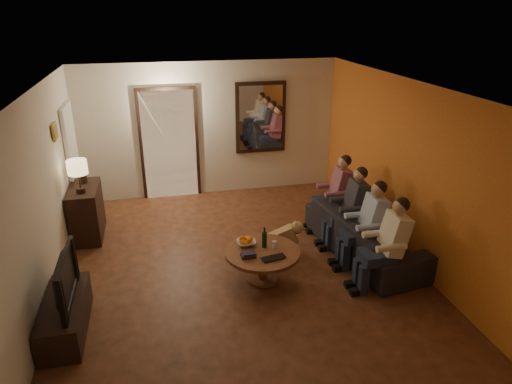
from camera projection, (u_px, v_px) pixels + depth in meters
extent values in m
cube|color=#3F2111|center=(241.00, 268.00, 6.65)|extent=(5.00, 6.00, 0.01)
cube|color=white|center=(238.00, 88.00, 5.66)|extent=(5.00, 6.00, 0.01)
cube|color=beige|center=(210.00, 130.00, 8.86)|extent=(5.00, 0.02, 2.60)
cube|color=beige|center=(314.00, 327.00, 3.45)|extent=(5.00, 0.02, 2.60)
cube|color=beige|center=(41.00, 202.00, 5.64)|extent=(0.02, 6.00, 2.60)
cube|color=beige|center=(407.00, 171.00, 6.67)|extent=(0.02, 6.00, 2.60)
cube|color=#CC6222|center=(406.00, 171.00, 6.67)|extent=(0.01, 6.00, 2.60)
cube|color=#FFE0A5|center=(169.00, 145.00, 8.77)|extent=(1.00, 0.06, 2.10)
cube|color=black|center=(169.00, 145.00, 8.76)|extent=(1.12, 0.04, 2.22)
cube|color=silver|center=(183.00, 152.00, 8.89)|extent=(0.45, 0.03, 1.70)
cube|color=black|center=(261.00, 118.00, 8.95)|extent=(1.00, 0.05, 1.40)
cube|color=white|center=(261.00, 118.00, 8.93)|extent=(0.86, 0.02, 1.26)
cube|color=white|center=(74.00, 164.00, 7.83)|extent=(0.06, 0.85, 2.04)
cube|color=#B28C33|center=(55.00, 132.00, 6.61)|extent=(0.03, 0.28, 0.24)
cube|color=brown|center=(56.00, 132.00, 6.61)|extent=(0.01, 0.22, 0.18)
cube|color=black|center=(87.00, 212.00, 7.43)|extent=(0.45, 0.96, 0.85)
cube|color=black|center=(66.00, 316.00, 5.31)|extent=(0.45, 1.22, 0.41)
imported|color=black|center=(59.00, 280.00, 5.12)|extent=(1.01, 0.13, 0.58)
imported|color=black|center=(364.00, 234.00, 6.92)|extent=(2.32, 1.17, 0.65)
cylinder|color=brown|center=(262.00, 265.00, 6.29)|extent=(1.23, 1.23, 0.45)
imported|color=white|center=(246.00, 243.00, 6.36)|extent=(0.26, 0.26, 0.06)
cylinder|color=silver|center=(274.00, 245.00, 6.27)|extent=(0.06, 0.06, 0.10)
imported|color=black|center=(275.00, 260.00, 5.97)|extent=(0.36, 0.27, 0.03)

